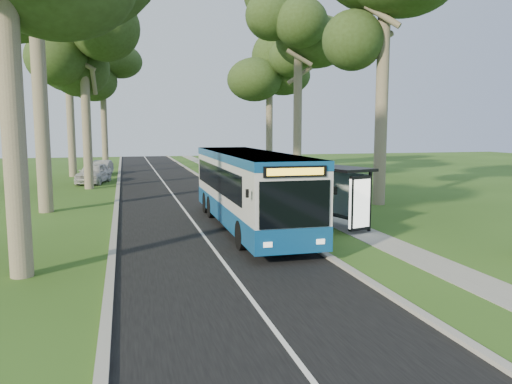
# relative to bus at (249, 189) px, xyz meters

# --- Properties ---
(ground) EXTENTS (120.00, 120.00, 0.00)m
(ground) POSITION_rel_bus_xyz_m (1.35, -1.26, -1.71)
(ground) COLOR #2B4A17
(ground) RESTS_ON ground
(road) EXTENTS (7.00, 100.00, 0.02)m
(road) POSITION_rel_bus_xyz_m (-2.15, 8.74, -1.70)
(road) COLOR black
(road) RESTS_ON ground
(kerb_east) EXTENTS (0.25, 100.00, 0.12)m
(kerb_east) POSITION_rel_bus_xyz_m (1.35, 8.74, -1.65)
(kerb_east) COLOR #9E9B93
(kerb_east) RESTS_ON ground
(kerb_west) EXTENTS (0.25, 100.00, 0.12)m
(kerb_west) POSITION_rel_bus_xyz_m (-5.65, 8.74, -1.65)
(kerb_west) COLOR #9E9B93
(kerb_west) RESTS_ON ground
(centre_line) EXTENTS (0.12, 100.00, 0.00)m
(centre_line) POSITION_rel_bus_xyz_m (-2.15, 8.74, -1.68)
(centre_line) COLOR white
(centre_line) RESTS_ON road
(footpath) EXTENTS (1.50, 100.00, 0.02)m
(footpath) POSITION_rel_bus_xyz_m (4.35, 8.74, -1.70)
(footpath) COLOR gray
(footpath) RESTS_ON ground
(bus) EXTENTS (2.69, 12.45, 3.29)m
(bus) POSITION_rel_bus_xyz_m (0.00, 0.00, 0.00)
(bus) COLOR silver
(bus) RESTS_ON ground
(bus_stop_sign) EXTENTS (0.10, 0.39, 2.77)m
(bus_stop_sign) POSITION_rel_bus_xyz_m (2.06, -2.15, 0.00)
(bus_stop_sign) COLOR gray
(bus_stop_sign) RESTS_ON ground
(bus_shelter) EXTENTS (2.46, 3.44, 2.67)m
(bus_shelter) POSITION_rel_bus_xyz_m (3.89, -1.39, 0.18)
(bus_shelter) COLOR black
(bus_shelter) RESTS_ON ground
(litter_bin) EXTENTS (0.55, 0.55, 0.96)m
(litter_bin) POSITION_rel_bus_xyz_m (3.21, 1.45, -1.22)
(litter_bin) COLOR black
(litter_bin) RESTS_ON ground
(car_white) EXTENTS (2.95, 5.11, 1.64)m
(car_white) POSITION_rel_bus_xyz_m (-7.54, 20.57, -0.89)
(car_white) COLOR silver
(car_white) RESTS_ON ground
(car_silver) EXTENTS (2.05, 4.28, 1.35)m
(car_silver) POSITION_rel_bus_xyz_m (-7.21, 27.88, -1.03)
(car_silver) COLOR #A4A7AB
(car_silver) RESTS_ON ground
(tree_west_c) EXTENTS (5.20, 5.20, 13.30)m
(tree_west_c) POSITION_rel_bus_xyz_m (-7.65, 16.74, 8.16)
(tree_west_c) COLOR #7A6B56
(tree_west_c) RESTS_ON ground
(tree_west_d) EXTENTS (5.20, 5.20, 15.34)m
(tree_west_d) POSITION_rel_bus_xyz_m (-9.65, 26.74, 9.65)
(tree_west_d) COLOR #7A6B56
(tree_west_d) RESTS_ON ground
(tree_west_e) EXTENTS (5.20, 5.20, 14.48)m
(tree_west_e) POSITION_rel_bus_xyz_m (-7.15, 36.74, 9.02)
(tree_west_e) COLOR #7A6B56
(tree_west_e) RESTS_ON ground
(tree_east_c) EXTENTS (5.20, 5.20, 14.81)m
(tree_east_c) POSITION_rel_bus_xyz_m (8.15, 16.74, 9.27)
(tree_east_c) COLOR #7A6B56
(tree_east_c) RESTS_ON ground
(tree_east_d) EXTENTS (5.20, 5.20, 15.62)m
(tree_east_d) POSITION_rel_bus_xyz_m (9.35, 28.74, 9.86)
(tree_east_d) COLOR #7A6B56
(tree_east_d) RESTS_ON ground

